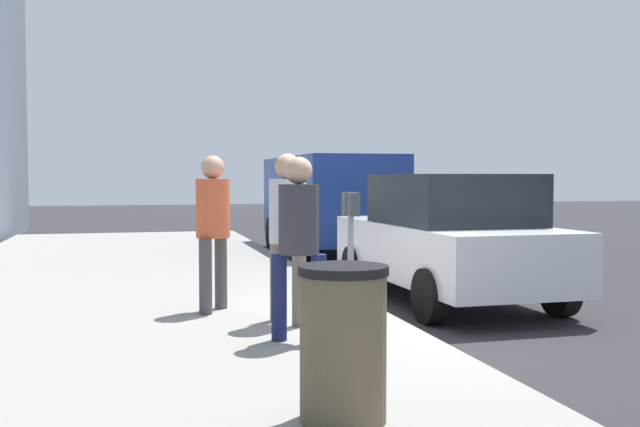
{
  "coord_description": "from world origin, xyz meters",
  "views": [
    {
      "loc": [
        -7.73,
        2.87,
        1.72
      ],
      "look_at": [
        0.05,
        0.89,
        1.33
      ],
      "focal_mm": 41.24,
      "sensor_mm": 36.0,
      "label": 1
    }
  ],
  "objects_px": {
    "pedestrian_at_meter": "(288,223)",
    "parked_van_far": "(329,199)",
    "parking_meter": "(351,228)",
    "parking_officer": "(213,219)",
    "pedestrian_bystander": "(299,233)",
    "parked_sedan_near": "(448,238)",
    "trash_bin": "(343,343)"
  },
  "relations": [
    {
      "from": "parking_meter",
      "to": "parked_sedan_near",
      "type": "xyz_separation_m",
      "value": [
        1.55,
        -1.87,
        -0.27
      ]
    },
    {
      "from": "pedestrian_at_meter",
      "to": "pedestrian_bystander",
      "type": "bearing_deg",
      "value": -120.03
    },
    {
      "from": "parking_meter",
      "to": "trash_bin",
      "type": "distance_m",
      "value": 3.53
    },
    {
      "from": "parking_officer",
      "to": "parked_sedan_near",
      "type": "distance_m",
      "value": 3.42
    },
    {
      "from": "pedestrian_at_meter",
      "to": "parked_van_far",
      "type": "relative_size",
      "value": 0.35
    },
    {
      "from": "parking_meter",
      "to": "parking_officer",
      "type": "distance_m",
      "value": 1.65
    },
    {
      "from": "parked_van_far",
      "to": "parking_meter",
      "type": "bearing_deg",
      "value": 166.77
    },
    {
      "from": "pedestrian_bystander",
      "to": "parking_meter",
      "type": "bearing_deg",
      "value": -16.04
    },
    {
      "from": "trash_bin",
      "to": "pedestrian_at_meter",
      "type": "bearing_deg",
      "value": -5.41
    },
    {
      "from": "parked_van_far",
      "to": "trash_bin",
      "type": "bearing_deg",
      "value": 165.5
    },
    {
      "from": "parking_meter",
      "to": "trash_bin",
      "type": "bearing_deg",
      "value": 162.51
    },
    {
      "from": "parked_van_far",
      "to": "trash_bin",
      "type": "xyz_separation_m",
      "value": [
        -11.29,
        2.92,
        -0.6
      ]
    },
    {
      "from": "parked_sedan_near",
      "to": "parked_van_far",
      "type": "relative_size",
      "value": 0.85
    },
    {
      "from": "pedestrian_at_meter",
      "to": "trash_bin",
      "type": "relative_size",
      "value": 1.81
    },
    {
      "from": "pedestrian_at_meter",
      "to": "parked_van_far",
      "type": "height_order",
      "value": "parked_van_far"
    },
    {
      "from": "parking_officer",
      "to": "pedestrian_bystander",
      "type": "bearing_deg",
      "value": -38.17
    },
    {
      "from": "parked_van_far",
      "to": "parking_officer",
      "type": "bearing_deg",
      "value": 155.14
    },
    {
      "from": "parking_officer",
      "to": "trash_bin",
      "type": "xyz_separation_m",
      "value": [
        -4.13,
        -0.4,
        -0.58
      ]
    },
    {
      "from": "parking_meter",
      "to": "pedestrian_at_meter",
      "type": "distance_m",
      "value": 0.76
    },
    {
      "from": "pedestrian_at_meter",
      "to": "parked_sedan_near",
      "type": "bearing_deg",
      "value": 7.54
    },
    {
      "from": "parking_officer",
      "to": "parked_sedan_near",
      "type": "height_order",
      "value": "parking_officer"
    },
    {
      "from": "parked_sedan_near",
      "to": "parked_van_far",
      "type": "height_order",
      "value": "parked_van_far"
    },
    {
      "from": "parking_officer",
      "to": "parked_van_far",
      "type": "xyz_separation_m",
      "value": [
        7.16,
        -3.32,
        0.01
      ]
    },
    {
      "from": "parking_meter",
      "to": "parked_van_far",
      "type": "distance_m",
      "value": 8.17
    },
    {
      "from": "pedestrian_bystander",
      "to": "parking_officer",
      "type": "xyz_separation_m",
      "value": [
        1.8,
        0.63,
        0.04
      ]
    },
    {
      "from": "trash_bin",
      "to": "parking_meter",
      "type": "bearing_deg",
      "value": -17.49
    },
    {
      "from": "parking_meter",
      "to": "parked_van_far",
      "type": "xyz_separation_m",
      "value": [
        7.96,
        -1.87,
        0.09
      ]
    },
    {
      "from": "pedestrian_bystander",
      "to": "trash_bin",
      "type": "height_order",
      "value": "pedestrian_bystander"
    },
    {
      "from": "parking_meter",
      "to": "parked_sedan_near",
      "type": "relative_size",
      "value": 0.32
    },
    {
      "from": "pedestrian_at_meter",
      "to": "pedestrian_bystander",
      "type": "height_order",
      "value": "pedestrian_at_meter"
    },
    {
      "from": "pedestrian_at_meter",
      "to": "trash_bin",
      "type": "xyz_separation_m",
      "value": [
        -3.2,
        0.3,
        -0.58
      ]
    },
    {
      "from": "pedestrian_at_meter",
      "to": "parking_officer",
      "type": "xyz_separation_m",
      "value": [
        0.93,
        0.7,
        0.0
      ]
    }
  ]
}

